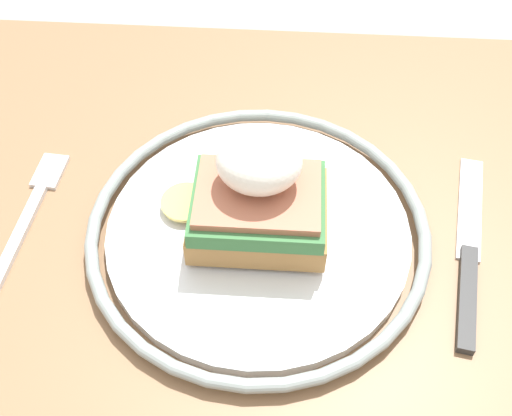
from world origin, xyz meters
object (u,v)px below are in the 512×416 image
(plate, at_px, (256,230))
(sandwich, at_px, (256,196))
(knife, at_px, (468,261))
(fork, at_px, (29,214))

(plate, distance_m, sandwich, 0.04)
(plate, bearing_deg, knife, -4.99)
(sandwich, bearing_deg, knife, -5.28)
(plate, xyz_separation_m, sandwich, (0.00, 0.00, 0.04))
(plate, relative_size, knife, 1.43)
(sandwich, relative_size, knife, 0.68)
(plate, height_order, fork, plate)
(sandwich, relative_size, fork, 0.85)
(fork, height_order, knife, knife)
(plate, height_order, knife, plate)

